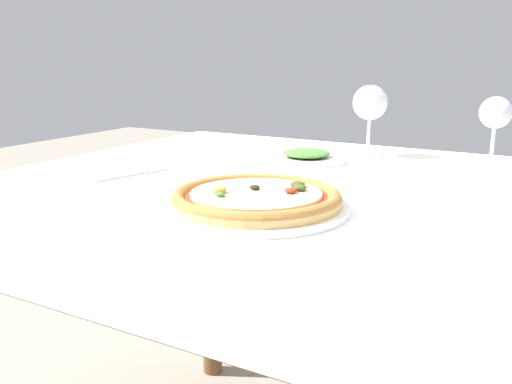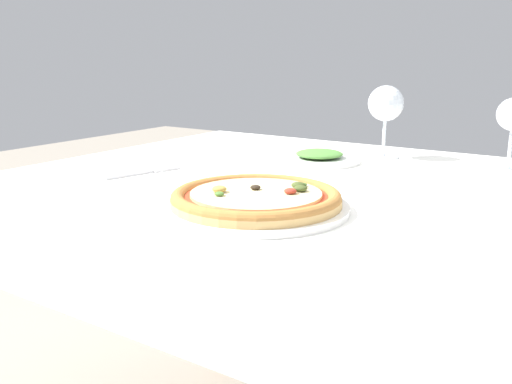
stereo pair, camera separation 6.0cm
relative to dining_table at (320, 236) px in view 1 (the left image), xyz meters
The scene contains 6 objects.
dining_table is the anchor object (origin of this frame).
pizza_plate 0.19m from the dining_table, 104.83° to the right, with size 0.30×0.30×0.04m.
fork 0.40m from the dining_table, behind, with size 0.06×0.17×0.00m.
wine_glass_far_left 0.45m from the dining_table, 97.24° to the left, with size 0.08×0.08×0.17m.
wine_glass_far_right 0.49m from the dining_table, 59.64° to the left, with size 0.07×0.07×0.15m.
side_plate 0.31m from the dining_table, 119.89° to the left, with size 0.18×0.18×0.03m.
Camera 1 is at (0.39, -0.91, 1.00)m, focal length 40.00 mm.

